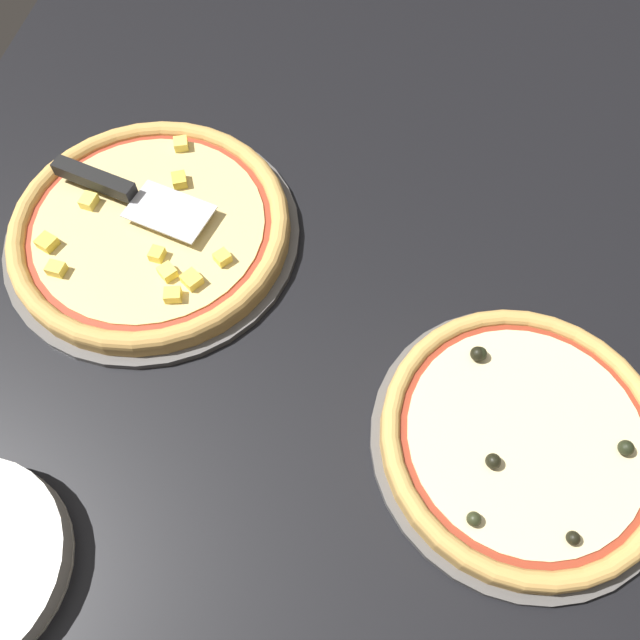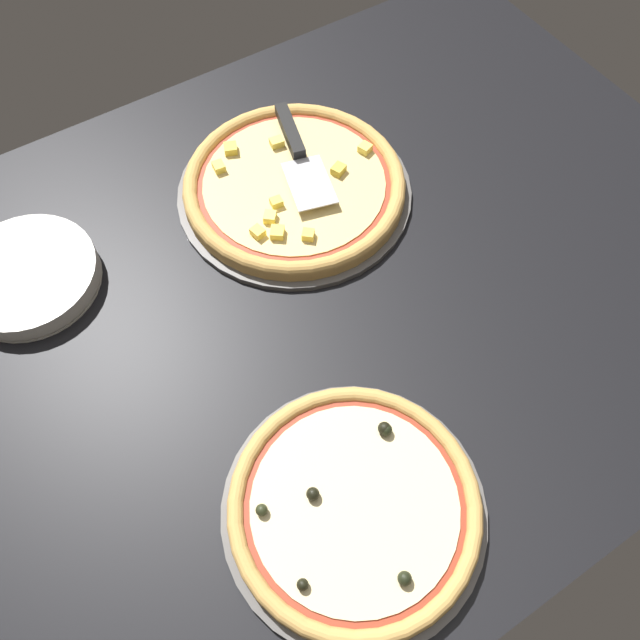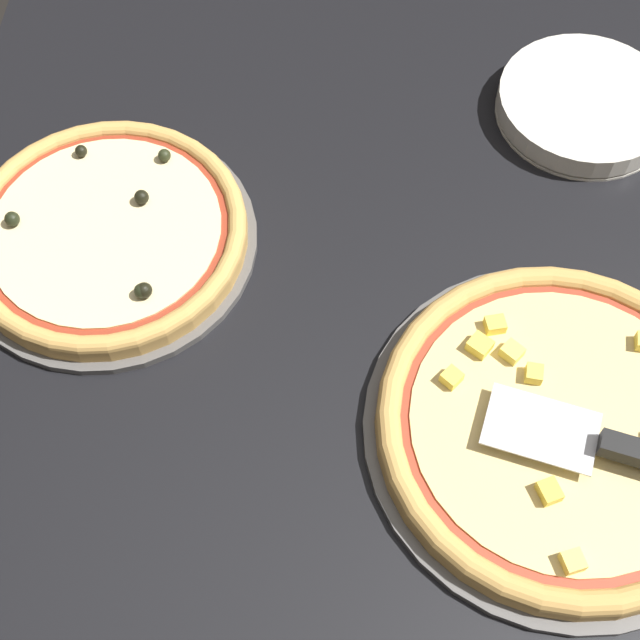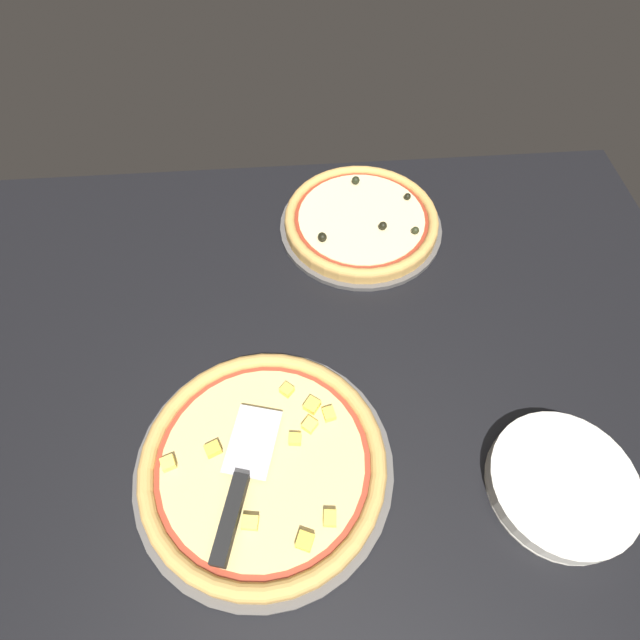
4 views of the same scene
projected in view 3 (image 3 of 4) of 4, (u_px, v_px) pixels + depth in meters
ground_plane at (385, 365)px, 98.03cm from camera, size 151.34×108.14×3.60cm
pizza_pan_front at (558, 433)px, 91.49cm from camera, size 40.27×40.27×1.00cm
pizza_front at (562, 426)px, 89.85cm from camera, size 37.85×37.85×3.43cm
pizza_pan_back at (110, 242)px, 103.60cm from camera, size 34.43×34.43×1.00cm
pizza_back at (106, 231)px, 101.86cm from camera, size 32.36×32.36×4.07cm
serving_spatula at (632, 452)px, 85.43cm from camera, size 10.40×23.59×2.00cm
plate_stack at (584, 105)px, 112.71cm from camera, size 22.00×22.00×3.50cm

